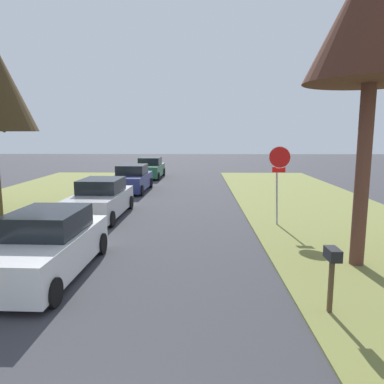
# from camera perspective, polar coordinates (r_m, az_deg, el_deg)

# --- Properties ---
(stop_sign_far) EXTENTS (0.82, 0.59, 2.94)m
(stop_sign_far) POSITION_cam_1_polar(r_m,az_deg,el_deg) (13.96, 13.34, 3.58)
(stop_sign_far) COLOR #9EA0A5
(stop_sign_far) RESTS_ON grass_verge_right
(street_tree_right_mid_a) EXTENTS (3.20, 3.20, 7.94)m
(street_tree_right_mid_a) POSITION_cam_1_polar(r_m,az_deg,el_deg) (10.59, 26.48, 23.55)
(street_tree_right_mid_a) COLOR brown
(street_tree_right_mid_a) RESTS_ON grass_verge_right
(parked_sedan_white) EXTENTS (2.07, 4.46, 1.57)m
(parked_sedan_white) POSITION_cam_1_polar(r_m,az_deg,el_deg) (9.77, -21.69, -7.77)
(parked_sedan_white) COLOR white
(parked_sedan_white) RESTS_ON ground
(parked_sedan_silver) EXTENTS (2.07, 4.46, 1.57)m
(parked_sedan_silver) POSITION_cam_1_polar(r_m,az_deg,el_deg) (15.77, -13.97, -1.13)
(parked_sedan_silver) COLOR #BCBCC1
(parked_sedan_silver) RESTS_ON ground
(parked_sedan_navy) EXTENTS (2.07, 4.46, 1.57)m
(parked_sedan_navy) POSITION_cam_1_polar(r_m,az_deg,el_deg) (22.39, -9.32, 1.99)
(parked_sedan_navy) COLOR navy
(parked_sedan_navy) RESTS_ON ground
(parked_sedan_green) EXTENTS (2.07, 4.46, 1.57)m
(parked_sedan_green) POSITION_cam_1_polar(r_m,az_deg,el_deg) (29.06, -6.54, 3.66)
(parked_sedan_green) COLOR #28663D
(parked_sedan_green) RESTS_ON ground
(curbside_mailbox) EXTENTS (0.22, 0.44, 1.27)m
(curbside_mailbox) POSITION_cam_1_polar(r_m,az_deg,el_deg) (7.52, 20.95, -10.08)
(curbside_mailbox) COLOR brown
(curbside_mailbox) RESTS_ON grass_verge_right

